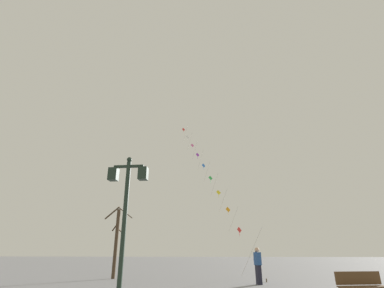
{
  "coord_description": "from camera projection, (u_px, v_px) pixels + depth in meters",
  "views": [
    {
      "loc": [
        1.1,
        -0.84,
        1.5
      ],
      "look_at": [
        -0.53,
        15.7,
        7.76
      ],
      "focal_mm": 26.82,
      "sensor_mm": 36.0,
      "label": 1
    }
  ],
  "objects": [
    {
      "name": "twin_lantern_lamp_post",
      "position": [
        126.0,
        198.0,
        8.83
      ],
      "size": [
        1.25,
        0.28,
        4.38
      ],
      "color": "#1E2D23",
      "rests_on": "ground_plane"
    },
    {
      "name": "park_bench",
      "position": [
        362.0,
        287.0,
        9.23
      ],
      "size": [
        1.66,
        0.79,
        0.89
      ],
      "rotation": [
        0.0,
        0.0,
        0.23
      ],
      "color": "brown",
      "rests_on": "ground_plane"
    },
    {
      "name": "bare_tree",
      "position": [
        116.0,
        240.0,
        17.81
      ],
      "size": [
        1.85,
        0.95,
        4.24
      ],
      "color": "#423323",
      "rests_on": "ground_plane"
    },
    {
      "name": "kite_flyer",
      "position": [
        258.0,
        265.0,
        14.26
      ],
      "size": [
        0.36,
        0.63,
        1.71
      ],
      "rotation": [
        0.0,
        0.0,
        1.91
      ],
      "color": "#1E1E2D",
      "rests_on": "ground_plane"
    },
    {
      "name": "kite_train",
      "position": [
        208.0,
        174.0,
        24.37
      ],
      "size": [
        6.4,
        13.01,
        14.81
      ],
      "color": "brown",
      "rests_on": "ground_plane"
    },
    {
      "name": "ground_plane",
      "position": [
        206.0,
        276.0,
        18.97
      ],
      "size": [
        160.0,
        160.0,
        0.0
      ],
      "primitive_type": "plane",
      "color": "gray"
    }
  ]
}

